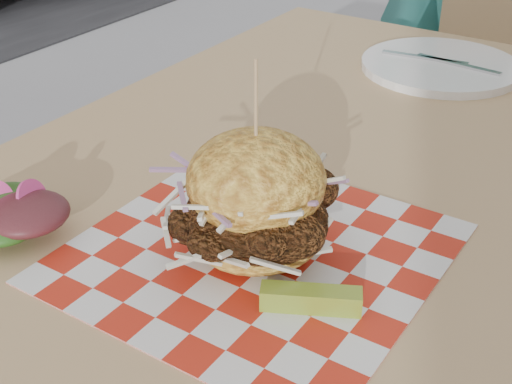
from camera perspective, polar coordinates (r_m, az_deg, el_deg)
patio_table at (r=0.98m, az=5.75°, el=-1.51°), size 0.80×1.20×0.75m
patio_chair at (r=1.84m, az=18.63°, el=8.54°), size 0.54×0.54×0.95m
paper_liner at (r=0.76m, az=0.00°, el=-4.85°), size 0.36×0.36×0.00m
sandwich at (r=0.72m, az=0.00°, el=-0.95°), size 0.19×0.19×0.21m
pickle_spear at (r=0.68m, az=4.41°, el=-8.53°), size 0.09×0.06×0.02m
side_salad at (r=0.83m, az=-18.91°, el=-2.00°), size 0.14×0.14×0.05m
place_setting at (r=1.28m, az=14.55°, el=9.74°), size 0.27×0.27×0.02m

